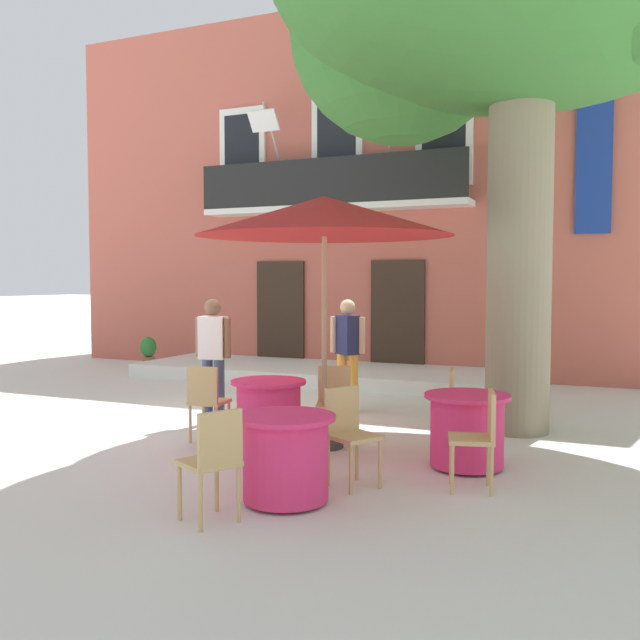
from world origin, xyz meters
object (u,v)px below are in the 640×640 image
(cafe_chair_middle_1, at_px, (207,398))
(pedestrian_by_tree, at_px, (348,349))
(cafe_table_near_tree, at_px, (467,430))
(cafe_chair_middle_0, at_px, (334,400))
(cafe_table_middle, at_px, (269,412))
(cafe_umbrella, at_px, (324,218))
(cafe_table_front, at_px, (286,457))
(cafe_chair_front_1, at_px, (214,457))
(ground_planter_left, at_px, (148,351))
(cafe_chair_near_tree_1, at_px, (461,403))
(cafe_chair_front_0, at_px, (349,429))
(pedestrian_mid_plaza, at_px, (213,354))
(cafe_chair_near_tree_0, at_px, (480,433))

(cafe_chair_middle_1, xyz_separation_m, pedestrian_by_tree, (0.82, 2.43, 0.39))
(cafe_table_near_tree, bearing_deg, cafe_chair_middle_0, 166.75)
(cafe_table_middle, distance_m, cafe_umbrella, 2.31)
(cafe_table_near_tree, distance_m, cafe_table_front, 2.09)
(cafe_chair_middle_1, relative_size, cafe_chair_front_1, 1.00)
(ground_planter_left, bearing_deg, cafe_table_middle, -42.18)
(cafe_table_near_tree, xyz_separation_m, cafe_table_middle, (-2.30, 0.05, 0.00))
(cafe_table_middle, relative_size, cafe_umbrella, 0.30)
(cafe_chair_middle_0, bearing_deg, pedestrian_by_tree, 107.00)
(cafe_chair_near_tree_1, height_order, cafe_chair_middle_0, same)
(cafe_chair_front_0, bearing_deg, cafe_table_near_tree, 49.30)
(cafe_chair_front_1, height_order, pedestrian_mid_plaza, pedestrian_mid_plaza)
(cafe_table_middle, xyz_separation_m, cafe_umbrella, (0.62, 0.18, 2.22))
(cafe_chair_near_tree_0, xyz_separation_m, cafe_chair_front_1, (-1.74, -1.71, 0.00))
(cafe_chair_middle_1, distance_m, pedestrian_by_tree, 2.60)
(cafe_table_front, relative_size, cafe_chair_front_0, 0.95)
(cafe_table_near_tree, relative_size, cafe_chair_front_0, 0.95)
(cafe_chair_front_0, relative_size, ground_planter_left, 1.31)
(cafe_table_near_tree, xyz_separation_m, pedestrian_by_tree, (-2.21, 2.33, 0.53))
(cafe_chair_near_tree_1, bearing_deg, cafe_chair_front_0, -110.88)
(cafe_table_near_tree, distance_m, cafe_umbrella, 2.79)
(cafe_chair_middle_0, relative_size, ground_planter_left, 1.31)
(ground_planter_left, bearing_deg, cafe_chair_front_1, -49.63)
(cafe_table_middle, distance_m, cafe_table_front, 2.08)
(cafe_chair_middle_0, bearing_deg, cafe_table_front, -78.74)
(cafe_chair_near_tree_0, xyz_separation_m, cafe_chair_middle_0, (-1.88, 1.09, 0.00))
(cafe_table_middle, bearing_deg, ground_planter_left, 137.82)
(cafe_chair_middle_1, xyz_separation_m, cafe_table_front, (1.83, -1.61, -0.14))
(cafe_chair_near_tree_1, distance_m, cafe_chair_front_0, 1.87)
(cafe_chair_near_tree_1, bearing_deg, cafe_chair_near_tree_0, -71.52)
(cafe_table_near_tree, relative_size, cafe_chair_near_tree_1, 0.95)
(cafe_chair_near_tree_0, height_order, cafe_chair_middle_0, same)
(cafe_chair_middle_0, bearing_deg, ground_planter_left, 142.94)
(cafe_chair_near_tree_0, height_order, cafe_chair_middle_1, same)
(ground_planter_left, bearing_deg, cafe_chair_front_0, -41.27)
(cafe_chair_middle_1, height_order, cafe_table_front, cafe_chair_middle_1)
(cafe_table_near_tree, xyz_separation_m, cafe_chair_middle_1, (-3.03, -0.11, 0.14))
(cafe_umbrella, bearing_deg, cafe_chair_near_tree_1, 18.46)
(cafe_chair_near_tree_0, height_order, cafe_chair_front_0, same)
(cafe_chair_front_0, bearing_deg, ground_planter_left, 138.73)
(cafe_chair_near_tree_0, bearing_deg, cafe_chair_middle_0, 149.92)
(cafe_chair_front_1, bearing_deg, cafe_table_front, 68.29)
(cafe_chair_middle_0, xyz_separation_m, cafe_umbrella, (-0.06, -0.15, 2.08))
(cafe_chair_near_tree_0, height_order, pedestrian_mid_plaza, pedestrian_mid_plaza)
(cafe_chair_near_tree_1, distance_m, cafe_chair_middle_0, 1.44)
(cafe_chair_front_0, bearing_deg, cafe_table_middle, 142.58)
(cafe_chair_near_tree_0, height_order, cafe_umbrella, cafe_umbrella)
(cafe_chair_middle_0, bearing_deg, cafe_umbrella, -112.03)
(cafe_chair_front_1, bearing_deg, cafe_table_near_tree, 58.48)
(cafe_chair_middle_1, distance_m, cafe_table_front, 2.44)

